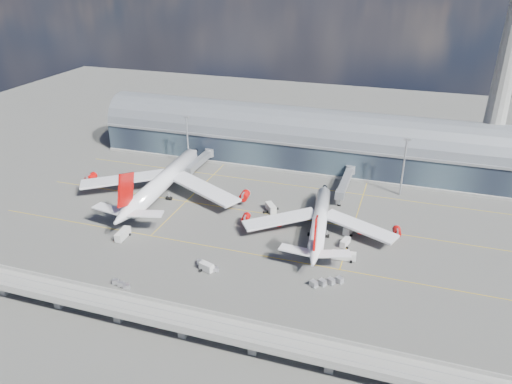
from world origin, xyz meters
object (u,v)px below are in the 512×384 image
(service_truck_5, at_px, (271,208))
(service_truck_2, at_px, (344,256))
(floodlight_mast_left, at_px, (188,141))
(cargo_train_0, at_px, (121,284))
(cargo_train_1, at_px, (208,266))
(service_truck_0, at_px, (123,234))
(service_truck_1, at_px, (207,267))
(airliner_right, at_px, (320,222))
(airliner_left, at_px, (162,182))
(service_truck_3, at_px, (345,242))
(control_tower, at_px, (506,67))
(floodlight_mast_right, at_px, (404,166))
(cargo_train_2, at_px, (327,282))
(service_truck_4, at_px, (349,230))

(service_truck_5, bearing_deg, service_truck_2, -74.94)
(floodlight_mast_left, xyz_separation_m, cargo_train_0, (21.71, -95.67, -12.82))
(service_truck_5, bearing_deg, cargo_train_1, -137.51)
(service_truck_0, distance_m, service_truck_1, 38.53)
(service_truck_0, bearing_deg, service_truck_2, 4.96)
(airliner_right, bearing_deg, service_truck_0, -166.54)
(floodlight_mast_left, height_order, airliner_right, floodlight_mast_left)
(floodlight_mast_left, distance_m, service_truck_1, 91.46)
(airliner_left, relative_size, service_truck_1, 14.69)
(cargo_train_1, bearing_deg, service_truck_3, -74.96)
(control_tower, height_order, cargo_train_0, control_tower)
(control_tower, height_order, cargo_train_1, control_tower)
(floodlight_mast_right, bearing_deg, cargo_train_1, -126.12)
(service_truck_5, bearing_deg, cargo_train_2, -90.81)
(control_tower, distance_m, service_truck_5, 114.62)
(floodlight_mast_right, distance_m, service_truck_3, 53.31)
(service_truck_5, bearing_deg, cargo_train_0, -152.47)
(floodlight_mast_left, height_order, floodlight_mast_right, same)
(service_truck_1, relative_size, service_truck_2, 0.64)
(cargo_train_1, bearing_deg, service_truck_0, 58.31)
(control_tower, relative_size, cargo_train_2, 9.83)
(service_truck_3, bearing_deg, service_truck_4, 104.61)
(service_truck_0, xyz_separation_m, cargo_train_1, (36.93, -7.88, -0.86))
(service_truck_0, bearing_deg, cargo_train_0, -62.41)
(service_truck_1, relative_size, service_truck_3, 0.97)
(floodlight_mast_right, height_order, cargo_train_0, floodlight_mast_right)
(service_truck_3, xyz_separation_m, cargo_train_1, (-40.89, -28.30, -0.49))
(cargo_train_2, bearing_deg, service_truck_4, 28.97)
(airliner_left, xyz_separation_m, cargo_train_1, (39.52, -43.68, -6.07))
(service_truck_3, relative_size, service_truck_4, 0.97)
(airliner_left, bearing_deg, service_truck_4, -7.68)
(floodlight_mast_right, xyz_separation_m, service_truck_5, (-48.48, -32.57, -11.99))
(service_truck_0, bearing_deg, control_tower, 34.17)
(floodlight_mast_left, bearing_deg, airliner_right, -30.83)
(service_truck_1, height_order, service_truck_4, service_truck_4)
(service_truck_2, xyz_separation_m, service_truck_5, (-33.70, 26.10, 0.11))
(service_truck_4, bearing_deg, airliner_right, -147.64)
(floodlight_mast_left, relative_size, service_truck_1, 4.78)
(service_truck_3, bearing_deg, airliner_right, 166.02)
(airliner_right, height_order, service_truck_1, airliner_right)
(floodlight_mast_right, relative_size, service_truck_1, 4.78)
(service_truck_0, height_order, service_truck_3, service_truck_0)
(service_truck_2, xyz_separation_m, service_truck_3, (-1.03, 9.28, -0.24))
(control_tower, relative_size, service_truck_0, 13.06)
(floodlight_mast_right, height_order, service_truck_0, floodlight_mast_right)
(service_truck_5, relative_size, cargo_train_2, 0.65)
(cargo_train_0, bearing_deg, floodlight_mast_left, -1.02)
(control_tower, height_order, cargo_train_2, control_tower)
(service_truck_1, xyz_separation_m, cargo_train_2, (38.75, 4.89, -0.46))
(service_truck_5, height_order, cargo_train_1, service_truck_5)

